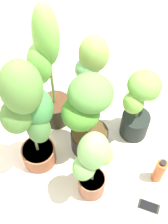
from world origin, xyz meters
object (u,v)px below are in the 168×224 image
object	(u,v)px
potted_plant_back_center	(49,74)
potted_plant_back_right	(92,73)
potted_plant_center	(88,116)
nutrient_bottle	(159,171)
cell_phone	(149,206)
potted_plant_front_left	(93,165)
potted_plant_back_left	(30,115)
potted_plant_front_right	(139,105)

from	to	relation	value
potted_plant_back_center	potted_plant_back_right	world-z (taller)	potted_plant_back_center
potted_plant_center	potted_plant_back_right	world-z (taller)	potted_plant_center
nutrient_bottle	cell_phone	bearing A→B (deg)	-165.75
potted_plant_front_left	potted_plant_back_left	distance (m)	0.47
potted_plant_front_right	nutrient_bottle	xyz separation A→B (m)	(-0.24, -0.33, -0.24)
potted_plant_front_left	potted_plant_center	bearing A→B (deg)	39.71
potted_plant_front_left	potted_plant_back_right	bearing A→B (deg)	34.23
potted_plant_front_left	potted_plant_back_center	xyz separation A→B (m)	(0.32, 0.57, 0.15)
potted_plant_center	potted_plant_back_right	xyz separation A→B (m)	(0.37, 0.21, -0.04)
potted_plant_back_left	nutrient_bottle	xyz separation A→B (m)	(0.36, -0.77, -0.45)
cell_phone	potted_plant_back_left	bearing A→B (deg)	-94.72
potted_plant_front_right	cell_phone	xyz separation A→B (m)	(-0.45, -0.38, -0.35)
potted_plant_back_right	potted_plant_front_right	bearing A→B (deg)	-96.91
potted_plant_center	potted_plant_back_right	size ratio (longest dim) A/B	1.05
potted_plant_center	nutrient_bottle	bearing A→B (deg)	-82.11
potted_plant_back_center	nutrient_bottle	xyz separation A→B (m)	(0.01, -0.91, -0.42)
potted_plant_center	potted_plant_back_center	bearing A→B (deg)	80.10
potted_plant_back_center	cell_phone	xyz separation A→B (m)	(-0.20, -0.96, -0.53)
potted_plant_front_left	potted_plant_back_right	distance (m)	0.76
potted_plant_center	potted_plant_back_right	bearing A→B (deg)	29.91
potted_plant_front_left	nutrient_bottle	world-z (taller)	potted_plant_front_left
potted_plant_center	nutrient_bottle	world-z (taller)	potted_plant_center
potted_plant_back_left	cell_phone	distance (m)	1.01
potted_plant_back_center	nutrient_bottle	distance (m)	1.00
potted_plant_back_center	potted_plant_back_right	distance (m)	0.38
potted_plant_back_left	potted_plant_back_center	world-z (taller)	potted_plant_back_center
potted_plant_back_right	potted_plant_back_center	bearing A→B (deg)	154.45
potted_plant_front_left	potted_plant_front_right	world-z (taller)	potted_plant_front_left
nutrient_bottle	potted_plant_back_left	bearing A→B (deg)	115.10
potted_plant_back_right	cell_phone	xyz separation A→B (m)	(-0.51, -0.81, -0.36)
potted_plant_back_left	nutrient_bottle	world-z (taller)	potted_plant_back_left
potted_plant_front_right	potted_plant_back_center	world-z (taller)	potted_plant_back_center
potted_plant_front_left	potted_plant_front_right	distance (m)	0.58
potted_plant_front_left	potted_plant_back_left	bearing A→B (deg)	93.22
potted_plant_center	nutrient_bottle	xyz separation A→B (m)	(0.08, -0.55, -0.30)
potted_plant_back_left	potted_plant_back_right	xyz separation A→B (m)	(0.65, -0.01, -0.20)
nutrient_bottle	potted_plant_back_center	bearing A→B (deg)	90.84
potted_plant_center	potted_plant_back_center	xyz separation A→B (m)	(0.06, 0.36, 0.12)
potted_plant_front_left	potted_plant_back_right	size ratio (longest dim) A/B	0.98
potted_plant_back_right	nutrient_bottle	size ratio (longest dim) A/B	2.84
potted_plant_back_center	potted_plant_back_right	size ratio (longest dim) A/B	1.52
potted_plant_front_left	cell_phone	bearing A→B (deg)	-72.60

